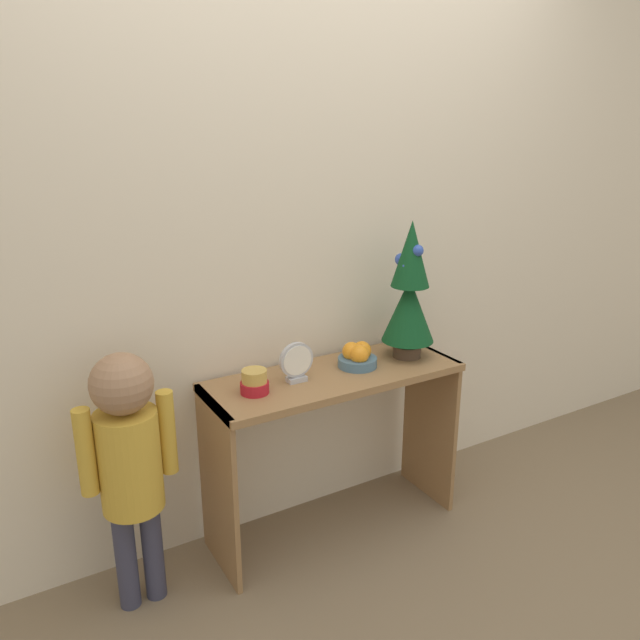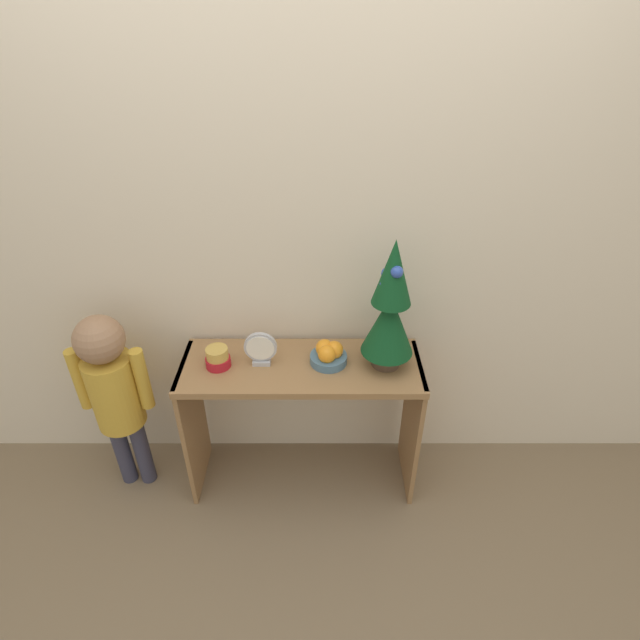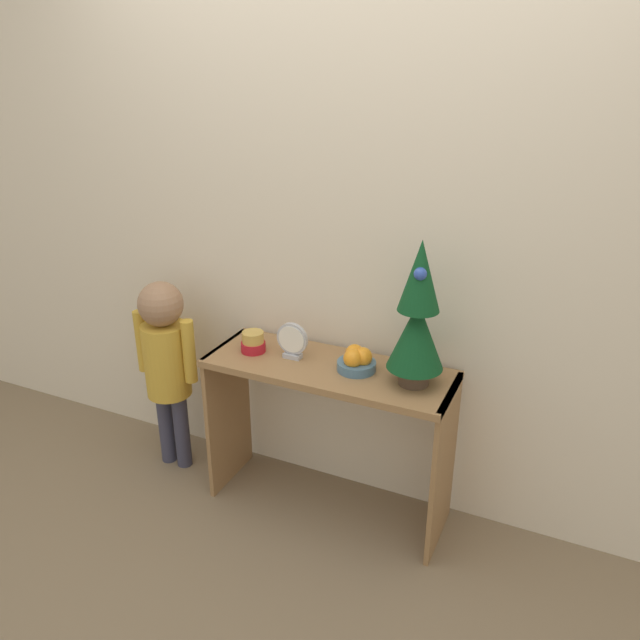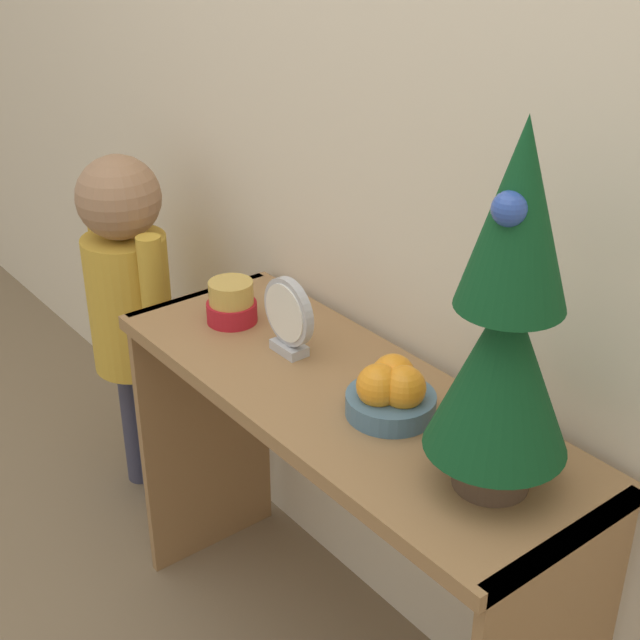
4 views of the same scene
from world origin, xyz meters
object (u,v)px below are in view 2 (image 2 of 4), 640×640
(desk_clock, at_px, (262,349))
(child_figure, at_px, (114,385))
(fruit_bowl, at_px, (330,354))
(mini_tree, at_px, (391,308))
(singing_bowl, at_px, (219,358))

(desk_clock, bearing_deg, child_figure, -177.96)
(fruit_bowl, distance_m, child_figure, 0.95)
(mini_tree, distance_m, child_figure, 1.24)
(desk_clock, distance_m, child_figure, 0.68)
(desk_clock, xyz_separation_m, child_figure, (-0.65, -0.02, -0.18))
(mini_tree, relative_size, fruit_bowl, 3.65)
(mini_tree, xyz_separation_m, singing_bowl, (-0.71, -0.01, -0.24))
(fruit_bowl, bearing_deg, mini_tree, -2.77)
(fruit_bowl, height_order, singing_bowl, fruit_bowl)
(singing_bowl, relative_size, desk_clock, 0.67)
(mini_tree, bearing_deg, desk_clock, 179.87)
(desk_clock, height_order, child_figure, child_figure)
(fruit_bowl, relative_size, singing_bowl, 1.49)
(mini_tree, xyz_separation_m, desk_clock, (-0.53, 0.00, -0.20))
(mini_tree, relative_size, desk_clock, 3.65)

